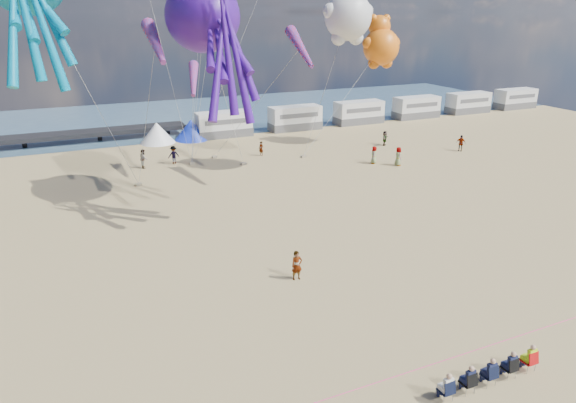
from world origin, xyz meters
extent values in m
plane|color=tan|center=(0.00, 0.00, 0.00)|extent=(120.00, 120.00, 0.00)
plane|color=#3C5C74|center=(0.00, 55.00, 0.02)|extent=(120.00, 120.00, 0.00)
cube|color=silver|center=(6.00, 40.00, 1.50)|extent=(6.60, 2.50, 3.00)
cube|color=silver|center=(15.50, 40.00, 1.50)|extent=(6.60, 2.50, 3.00)
cube|color=silver|center=(25.00, 40.00, 1.50)|extent=(6.60, 2.50, 3.00)
cube|color=silver|center=(34.50, 40.00, 1.50)|extent=(6.60, 2.50, 3.00)
cube|color=silver|center=(44.00, 40.00, 1.50)|extent=(6.60, 2.50, 3.00)
cube|color=silver|center=(53.50, 40.00, 1.50)|extent=(6.60, 2.50, 3.00)
cone|color=white|center=(-2.00, 40.00, 1.20)|extent=(4.00, 4.00, 2.40)
cone|color=#1933CC|center=(2.00, 40.00, 1.20)|extent=(4.00, 4.00, 2.40)
cylinder|color=#F2338C|center=(0.00, -5.00, 0.02)|extent=(34.00, 0.03, 0.03)
imported|color=tan|center=(-0.98, 4.21, 0.87)|extent=(0.65, 0.44, 1.73)
imported|color=#7F6659|center=(16.07, 22.52, 0.87)|extent=(0.70, 0.76, 1.74)
imported|color=#7F6659|center=(-5.12, 30.35, 0.92)|extent=(0.66, 0.94, 1.83)
imported|color=#7F6659|center=(-2.17, 30.62, 0.90)|extent=(0.96, 0.80, 1.80)
imported|color=#7F6659|center=(27.36, 22.81, 0.87)|extent=(1.20, 1.29, 1.75)
imported|color=#7F6659|center=(21.28, 28.29, 0.82)|extent=(0.97, 0.96, 1.64)
imported|color=#7F6659|center=(6.89, 29.89, 0.76)|extent=(1.08, 1.44, 1.51)
imported|color=#7F6659|center=(17.85, 20.95, 0.92)|extent=(0.52, 0.72, 1.84)
cube|color=gray|center=(-6.49, 25.00, 0.11)|extent=(0.50, 0.35, 0.22)
cube|color=gray|center=(4.03, 27.37, 0.11)|extent=(0.50, 0.35, 0.22)
cube|color=gray|center=(10.66, 27.44, 0.11)|extent=(0.50, 0.35, 0.22)
cube|color=gray|center=(2.13, 31.04, 0.11)|extent=(0.50, 0.35, 0.22)
cube|color=gray|center=(-0.61, 29.68, 0.11)|extent=(0.50, 0.35, 0.22)
camera|label=1|loc=(-11.97, -19.10, 14.25)|focal=32.00mm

